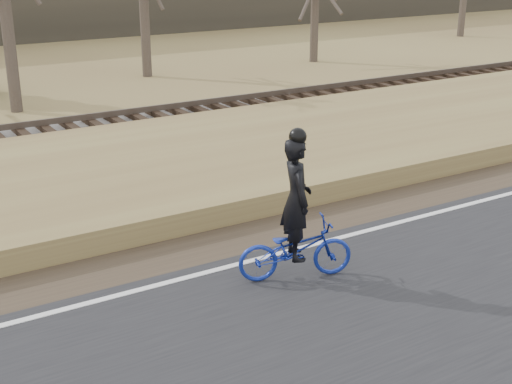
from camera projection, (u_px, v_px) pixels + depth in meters
ground at (334, 249)px, 12.08m from camera, size 120.00×120.00×0.00m
road at (441, 309)px, 10.06m from camera, size 120.00×6.00×0.06m
edge_line at (327, 241)px, 12.22m from camera, size 120.00×0.12×0.01m
shoulder at (294, 225)px, 13.04m from camera, size 120.00×1.60×0.04m
embankment at (216, 171)px, 15.38m from camera, size 120.00×5.00×0.44m
ballast at (146, 133)px, 18.43m from camera, size 120.00×3.00×0.45m
railroad at (145, 121)px, 18.33m from camera, size 120.00×2.40×0.29m
cyclist at (296, 231)px, 10.67m from camera, size 1.87×1.16×2.36m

